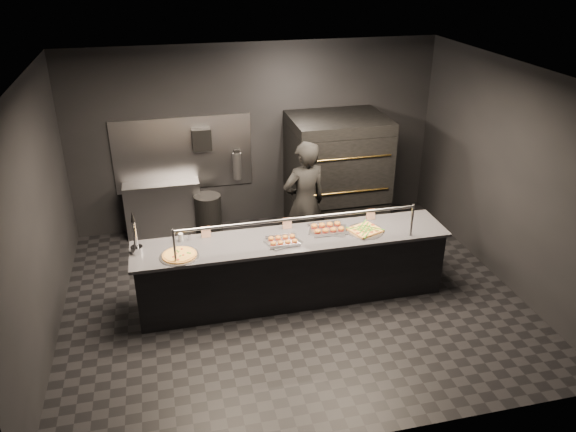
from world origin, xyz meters
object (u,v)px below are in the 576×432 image
object	(u,v)px
pizza_oven	(336,174)
trash_bin	(208,216)
service_counter	(293,268)
slider_tray_a	(283,241)
towel_dispenser	(202,139)
round_pizza	(179,255)
fire_extinguisher	(237,165)
square_pizza	(365,230)
slider_tray_b	(328,228)
beer_tap	(136,241)
worker	(304,203)
prep_shelf	(163,209)

from	to	relation	value
pizza_oven	trash_bin	bearing A→B (deg)	175.60
service_counter	slider_tray_a	world-z (taller)	service_counter
towel_dispenser	service_counter	bearing A→B (deg)	-69.37
round_pizza	fire_extinguisher	bearing A→B (deg)	66.67
service_counter	square_pizza	xyz separation A→B (m)	(0.97, -0.05, 0.47)
fire_extinguisher	slider_tray_b	distance (m)	2.46
service_counter	trash_bin	distance (m)	2.25
towel_dispenser	beer_tap	distance (m)	2.60
service_counter	slider_tray_a	size ratio (longest dim) A/B	8.58
fire_extinguisher	worker	bearing A→B (deg)	-62.04
fire_extinguisher	trash_bin	world-z (taller)	fire_extinguisher
prep_shelf	round_pizza	world-z (taller)	round_pizza
towel_dispenser	worker	xyz separation A→B (m)	(1.31, -1.43, -0.61)
towel_dispenser	slider_tray_a	distance (m)	2.66
service_counter	pizza_oven	distance (m)	2.30
service_counter	fire_extinguisher	world-z (taller)	service_counter
fire_extinguisher	beer_tap	distance (m)	2.83
pizza_oven	slider_tray_a	size ratio (longest dim) A/B	4.00
prep_shelf	worker	size ratio (longest dim) A/B	0.64
pizza_oven	square_pizza	bearing A→B (deg)	-96.72
slider_tray_a	slider_tray_b	bearing A→B (deg)	16.31
fire_extinguisher	round_pizza	size ratio (longest dim) A/B	1.05
beer_tap	worker	world-z (taller)	worker
pizza_oven	beer_tap	world-z (taller)	pizza_oven
prep_shelf	fire_extinguisher	world-z (taller)	fire_extinguisher
service_counter	worker	xyz separation A→B (m)	(0.41, 0.96, 0.47)
slider_tray_a	slider_tray_b	size ratio (longest dim) A/B	0.85
pizza_oven	prep_shelf	xyz separation A→B (m)	(-2.80, 0.42, -0.52)
service_counter	square_pizza	world-z (taller)	service_counter
slider_tray_b	worker	size ratio (longest dim) A/B	0.30
service_counter	trash_bin	bearing A→B (deg)	113.58
trash_bin	slider_tray_a	bearing A→B (deg)	-70.83
square_pizza	worker	xyz separation A→B (m)	(-0.56, 1.01, -0.00)
fire_extinguisher	worker	distance (m)	1.63
service_counter	prep_shelf	world-z (taller)	service_counter
prep_shelf	square_pizza	xyz separation A→B (m)	(2.57, -2.37, 0.49)
worker	round_pizza	bearing A→B (deg)	17.43
pizza_oven	service_counter	bearing A→B (deg)	-122.27
round_pizza	slider_tray_a	size ratio (longest dim) A/B	1.01
towel_dispenser	slider_tray_b	bearing A→B (deg)	-58.61
towel_dispenser	worker	distance (m)	2.03
service_counter	towel_dispenser	bearing A→B (deg)	110.63
towel_dispenser	slider_tray_a	size ratio (longest dim) A/B	0.73
fire_extinguisher	towel_dispenser	bearing A→B (deg)	-178.96
service_counter	slider_tray_a	distance (m)	0.51
pizza_oven	worker	xyz separation A→B (m)	(-0.79, -0.94, -0.03)
fire_extinguisher	square_pizza	xyz separation A→B (m)	(1.32, -2.45, -0.12)
slider_tray_b	square_pizza	bearing A→B (deg)	-17.42
towel_dispenser	square_pizza	world-z (taller)	towel_dispenser
slider_tray_b	worker	xyz separation A→B (m)	(-0.09, 0.87, -0.01)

